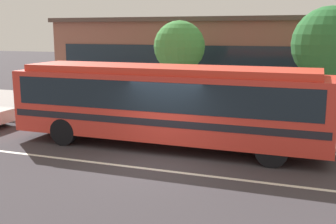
% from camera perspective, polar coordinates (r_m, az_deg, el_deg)
% --- Properties ---
extents(ground_plane, '(120.00, 120.00, 0.00)m').
position_cam_1_polar(ground_plane, '(13.55, -1.16, -6.79)').
color(ground_plane, '#393438').
extents(sidewalk_slab, '(60.00, 8.00, 0.12)m').
position_cam_1_polar(sidewalk_slab, '(20.14, 6.18, -0.74)').
color(sidewalk_slab, '#999390').
rests_on(sidewalk_slab, ground_plane).
extents(lane_stripe_center, '(56.00, 0.16, 0.01)m').
position_cam_1_polar(lane_stripe_center, '(12.84, -2.46, -7.79)').
color(lane_stripe_center, silver).
rests_on(lane_stripe_center, ground_plane).
extents(transit_bus, '(11.35, 2.57, 2.92)m').
position_cam_1_polar(transit_bus, '(14.91, -0.14, 1.59)').
color(transit_bus, red).
rests_on(transit_bus, ground_plane).
extents(pedestrian_waiting_near_sign, '(0.34, 0.34, 1.69)m').
position_cam_1_polar(pedestrian_waiting_near_sign, '(19.07, -9.04, 1.72)').
color(pedestrian_waiting_near_sign, slate).
rests_on(pedestrian_waiting_near_sign, sidewalk_slab).
extents(pedestrian_walking_along_curb, '(0.46, 0.46, 1.61)m').
position_cam_1_polar(pedestrian_walking_along_curb, '(18.62, -11.24, 1.26)').
color(pedestrian_walking_along_curb, '#21324E').
rests_on(pedestrian_walking_along_curb, sidewalk_slab).
extents(pedestrian_standing_by_tree, '(0.44, 0.44, 1.74)m').
position_cam_1_polar(pedestrian_standing_by_tree, '(17.03, 8.61, 0.76)').
color(pedestrian_standing_by_tree, '#373041').
rests_on(pedestrian_standing_by_tree, sidewalk_slab).
extents(bus_stop_sign, '(0.11, 0.44, 2.54)m').
position_cam_1_polar(bus_stop_sign, '(16.18, 15.58, 2.09)').
color(bus_stop_sign, gray).
rests_on(bus_stop_sign, sidewalk_slab).
extents(street_tree_near_stop, '(2.40, 2.40, 4.51)m').
position_cam_1_polar(street_tree_near_stop, '(19.69, 1.55, 8.84)').
color(street_tree_near_stop, brown).
rests_on(street_tree_near_stop, sidewalk_slab).
extents(street_tree_mid_block, '(3.11, 3.11, 5.05)m').
position_cam_1_polar(street_tree_mid_block, '(18.53, 21.28, 8.59)').
color(street_tree_mid_block, brown).
rests_on(street_tree_mid_block, sidewalk_slab).
extents(station_building, '(21.23, 9.36, 4.89)m').
position_cam_1_polar(station_building, '(26.40, 9.82, 7.19)').
color(station_building, brown).
rests_on(station_building, ground_plane).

